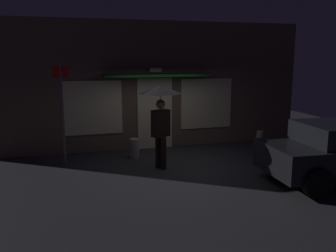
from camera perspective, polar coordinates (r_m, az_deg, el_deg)
name	(u,v)px	position (r m, az deg, el deg)	size (l,w,h in m)	color
ground_plane	(176,168)	(9.53, 1.22, -6.53)	(18.00, 18.00, 0.00)	#2D2D33
building_facade	(153,86)	(11.38, -2.31, 6.31)	(9.83, 1.00, 3.92)	brown
person_with_umbrella	(161,105)	(9.12, -1.17, 3.26)	(1.07, 1.07, 2.13)	black
street_sign_post	(62,108)	(9.85, -16.24, 2.69)	(0.40, 0.07, 2.71)	#595B60
sidewalk_bollard	(134,148)	(10.37, -5.29, -3.53)	(0.27, 0.27, 0.56)	#B2A899
sidewalk_bollard_2	(260,140)	(11.74, 14.20, -2.12)	(0.20, 0.20, 0.56)	#B2A899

